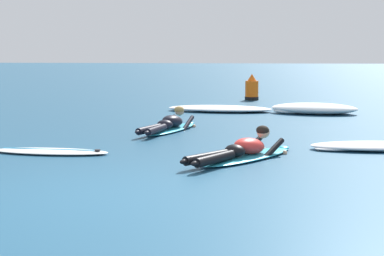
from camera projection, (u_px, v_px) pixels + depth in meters
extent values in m
plane|color=navy|center=(193.00, 110.00, 16.73)|extent=(120.00, 120.00, 0.00)
ellipsoid|color=#2DB2D1|center=(247.00, 156.00, 9.21)|extent=(1.73, 2.13, 0.07)
ellipsoid|color=#2DB2D1|center=(283.00, 148.00, 9.99)|extent=(0.29, 0.28, 0.06)
ellipsoid|color=red|center=(249.00, 146.00, 9.22)|extent=(0.70, 0.76, 0.34)
ellipsoid|color=black|center=(235.00, 151.00, 8.94)|extent=(0.44, 0.42, 0.20)
cylinder|color=black|center=(206.00, 157.00, 8.56)|extent=(0.65, 0.77, 0.14)
ellipsoid|color=black|center=(185.00, 161.00, 8.25)|extent=(0.21, 0.24, 0.08)
cylinder|color=black|center=(215.00, 159.00, 8.46)|extent=(0.58, 0.82, 0.14)
ellipsoid|color=black|center=(196.00, 163.00, 8.12)|extent=(0.21, 0.24, 0.08)
cylinder|color=black|center=(251.00, 146.00, 9.65)|extent=(0.40, 0.52, 0.33)
sphere|color=tan|center=(264.00, 150.00, 9.94)|extent=(0.09, 0.09, 0.09)
cylinder|color=black|center=(273.00, 150.00, 9.34)|extent=(0.40, 0.52, 0.33)
sphere|color=tan|center=(285.00, 153.00, 9.62)|extent=(0.09, 0.09, 0.09)
sphere|color=tan|center=(263.00, 132.00, 9.48)|extent=(0.21, 0.21, 0.21)
ellipsoid|color=black|center=(263.00, 130.00, 9.47)|extent=(0.29, 0.29, 0.16)
ellipsoid|color=#2DB2D1|center=(171.00, 129.00, 12.41)|extent=(1.09, 2.20, 0.07)
ellipsoid|color=#2DB2D1|center=(190.00, 123.00, 13.34)|extent=(0.23, 0.24, 0.06)
ellipsoid|color=black|center=(172.00, 121.00, 12.43)|extent=(0.56, 0.72, 0.34)
ellipsoid|color=black|center=(165.00, 125.00, 12.10)|extent=(0.41, 0.36, 0.20)
cylinder|color=black|center=(149.00, 129.00, 11.62)|extent=(0.41, 0.83, 0.14)
ellipsoid|color=black|center=(138.00, 132.00, 11.25)|extent=(0.16, 0.24, 0.08)
cylinder|color=black|center=(156.00, 130.00, 11.56)|extent=(0.32, 0.84, 0.14)
ellipsoid|color=black|center=(148.00, 132.00, 11.17)|extent=(0.16, 0.24, 0.08)
cylinder|color=black|center=(170.00, 122.00, 12.85)|extent=(0.24, 0.54, 0.31)
sphere|color=tan|center=(177.00, 125.00, 13.19)|extent=(0.09, 0.09, 0.09)
cylinder|color=black|center=(188.00, 124.00, 12.66)|extent=(0.24, 0.54, 0.31)
sphere|color=tan|center=(194.00, 126.00, 12.98)|extent=(0.09, 0.09, 0.09)
sphere|color=tan|center=(179.00, 111.00, 12.75)|extent=(0.21, 0.21, 0.21)
ellipsoid|color=#AD894C|center=(179.00, 110.00, 12.73)|extent=(0.27, 0.25, 0.16)
ellipsoid|color=white|center=(51.00, 151.00, 9.68)|extent=(2.00, 0.65, 0.07)
cube|color=#1E9EDB|center=(51.00, 149.00, 9.68)|extent=(1.69, 0.10, 0.01)
cone|color=black|center=(98.00, 154.00, 9.56)|extent=(0.10, 0.10, 0.16)
ellipsoid|color=white|center=(220.00, 108.00, 16.30)|extent=(3.01, 1.39, 0.17)
ellipsoid|color=white|center=(246.00, 109.00, 16.33)|extent=(1.08, 0.62, 0.12)
ellipsoid|color=white|center=(188.00, 110.00, 16.36)|extent=(1.20, 0.93, 0.09)
ellipsoid|color=white|center=(379.00, 146.00, 10.02)|extent=(2.42, 0.94, 0.14)
ellipsoid|color=white|center=(339.00, 148.00, 9.98)|extent=(0.92, 0.57, 0.08)
ellipsoid|color=white|center=(314.00, 108.00, 15.68)|extent=(2.43, 1.42, 0.30)
ellipsoid|color=white|center=(336.00, 110.00, 15.70)|extent=(0.93, 0.72, 0.21)
ellipsoid|color=white|center=(288.00, 111.00, 15.76)|extent=(0.96, 0.79, 0.16)
cylinder|color=#EA5B0F|center=(252.00, 91.00, 19.97)|extent=(0.45, 0.45, 0.66)
cone|color=#EA5B0F|center=(252.00, 77.00, 19.91)|extent=(0.32, 0.32, 0.24)
cylinder|color=black|center=(252.00, 98.00, 20.01)|extent=(0.48, 0.48, 0.12)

